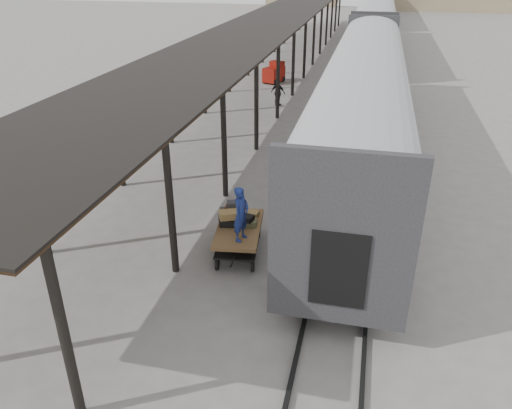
{
  "coord_description": "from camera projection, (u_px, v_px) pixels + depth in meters",
  "views": [
    {
      "loc": [
        3.49,
        -12.86,
        7.95
      ],
      "look_at": [
        0.67,
        -0.75,
        1.7
      ],
      "focal_mm": 35.0,
      "sensor_mm": 36.0,
      "label": 1
    }
  ],
  "objects": [
    {
      "name": "rails",
      "position": [
        372.0,
        53.0,
        44.38
      ],
      "size": [
        1.54,
        150.0,
        0.12
      ],
      "color": "black",
      "rests_on": "ground"
    },
    {
      "name": "luggage_tug",
      "position": [
        274.0,
        73.0,
        34.29
      ],
      "size": [
        1.42,
        1.79,
        1.38
      ],
      "rotation": [
        0.0,
        0.0,
        -0.34
      ],
      "color": "maroon",
      "rests_on": "ground"
    },
    {
      "name": "train",
      "position": [
        375.0,
        22.0,
        43.02
      ],
      "size": [
        3.45,
        76.01,
        4.01
      ],
      "color": "silver",
      "rests_on": "ground"
    },
    {
      "name": "porter",
      "position": [
        241.0,
        214.0,
        13.52
      ],
      "size": [
        0.53,
        0.66,
        1.58
      ],
      "primitive_type": "imported",
      "rotation": [
        0.0,
        0.0,
        1.27
      ],
      "color": "navy",
      "rests_on": "baggage_cart"
    },
    {
      "name": "ground",
      "position": [
        240.0,
        241.0,
        15.47
      ],
      "size": [
        160.0,
        160.0,
        0.0
      ],
      "primitive_type": "plane",
      "color": "slate",
      "rests_on": "ground"
    },
    {
      "name": "suitcase_stack",
      "position": [
        236.0,
        215.0,
        14.73
      ],
      "size": [
        1.28,
        1.14,
        0.56
      ],
      "rotation": [
        0.0,
        0.0,
        0.13
      ],
      "color": "#333335",
      "rests_on": "baggage_cart"
    },
    {
      "name": "canopy",
      "position": [
        279.0,
        17.0,
        35.25
      ],
      "size": [
        4.9,
        64.3,
        4.15
      ],
      "color": "#422B19",
      "rests_on": "ground"
    },
    {
      "name": "pedestrian",
      "position": [
        278.0,
        93.0,
        28.92
      ],
      "size": [
        0.97,
        0.65,
        1.53
      ],
      "primitive_type": "imported",
      "rotation": [
        0.0,
        0.0,
        2.8
      ],
      "color": "black",
      "rests_on": "ground"
    },
    {
      "name": "baggage_cart",
      "position": [
        239.0,
        233.0,
        14.59
      ],
      "size": [
        1.56,
        2.55,
        0.86
      ],
      "rotation": [
        0.0,
        0.0,
        0.13
      ],
      "color": "brown",
      "rests_on": "ground"
    }
  ]
}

